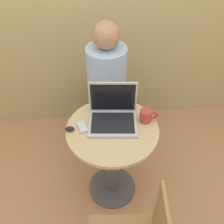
# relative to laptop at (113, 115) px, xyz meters

# --- Properties ---
(ground_plane) EXTENTS (12.00, 12.00, 0.00)m
(ground_plane) POSITION_rel_laptop_xyz_m (-0.01, -0.07, -0.77)
(ground_plane) COLOR tan
(round_table) EXTENTS (0.61, 0.61, 0.72)m
(round_table) POSITION_rel_laptop_xyz_m (-0.01, -0.07, -0.29)
(round_table) COLOR #4C4C51
(round_table) RESTS_ON ground_plane
(laptop) EXTENTS (0.35, 0.28, 0.26)m
(laptop) POSITION_rel_laptop_xyz_m (0.00, 0.00, 0.00)
(laptop) COLOR #B7B7BC
(laptop) RESTS_ON round_table
(cell_phone) EXTENTS (0.08, 0.12, 0.02)m
(cell_phone) POSITION_rel_laptop_xyz_m (-0.21, -0.04, -0.05)
(cell_phone) COLOR silver
(cell_phone) RESTS_ON round_table
(computer_mouse) EXTENTS (0.06, 0.04, 0.03)m
(computer_mouse) POSITION_rel_laptop_xyz_m (-0.29, -0.06, -0.04)
(computer_mouse) COLOR black
(computer_mouse) RESTS_ON round_table
(coffee_cup) EXTENTS (0.12, 0.08, 0.09)m
(coffee_cup) POSITION_rel_laptop_xyz_m (0.22, -0.02, -0.01)
(coffee_cup) COLOR #B2382D
(coffee_cup) RESTS_ON round_table
(person_seated) EXTENTS (0.33, 0.49, 1.22)m
(person_seated) POSITION_rel_laptop_xyz_m (0.00, 0.48, -0.25)
(person_seated) COLOR #3D4766
(person_seated) RESTS_ON ground_plane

